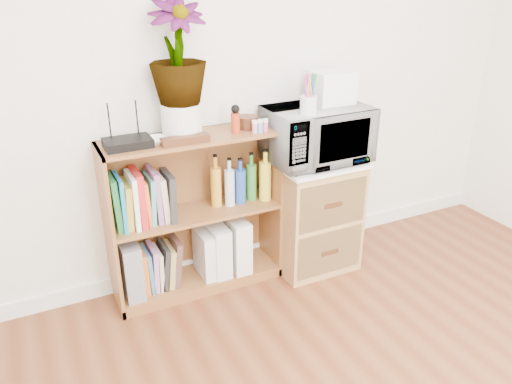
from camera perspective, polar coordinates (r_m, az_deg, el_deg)
skirting_board at (r=3.34m, az=-1.69°, el=-7.00°), size 4.00×0.02×0.10m
bookshelf at (r=2.91m, az=-6.94°, el=-2.64°), size 1.00×0.30×0.95m
wicker_unit at (r=3.20m, az=6.39°, el=-2.53°), size 0.50×0.45×0.70m
microwave at (r=2.99m, az=6.96°, el=6.57°), size 0.60×0.41×0.33m
pen_cup at (r=2.78m, az=6.01°, el=9.85°), size 0.09×0.09×0.10m
small_appliance at (r=3.03m, az=8.58°, el=11.75°), size 0.24×0.20×0.19m
router at (r=2.62m, az=-14.44°, el=5.47°), size 0.24×0.16×0.04m
white_bowl at (r=2.64m, az=-11.57°, el=5.75°), size 0.13×0.13×0.03m
plant_pot at (r=2.71m, az=-8.48°, el=8.12°), size 0.21×0.21×0.18m
potted_plant at (r=2.64m, az=-8.97°, el=15.54°), size 0.29×0.29×0.53m
trinket_box at (r=2.62m, az=-8.08°, el=5.92°), size 0.25×0.06×0.04m
kokeshi_doll at (r=2.76m, az=-2.35°, el=7.90°), size 0.05×0.05×0.11m
wooden_bowl at (r=2.85m, az=-0.94°, el=7.98°), size 0.12×0.12×0.07m
paint_jars at (r=2.78m, az=0.47°, el=7.38°), size 0.10×0.04×0.05m
file_box at (r=2.94m, az=-14.24°, el=-8.28°), size 0.10×0.27×0.33m
magazine_holder_left at (r=3.04m, az=-5.75°, el=-6.91°), size 0.09×0.23×0.29m
magazine_holder_mid at (r=3.06m, az=-4.50°, el=-6.40°), size 0.10×0.25×0.32m
magazine_holder_right at (r=3.09m, az=-2.33°, el=-5.76°), size 0.11×0.27×0.34m
cookbooks at (r=2.77m, az=-12.95°, el=-0.78°), size 0.33×0.20×0.31m
liquor_bottles at (r=2.94m, az=-1.63°, el=1.47°), size 0.36×0.07×0.31m
lower_books at (r=2.99m, az=-11.02°, el=-8.24°), size 0.24×0.19×0.28m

